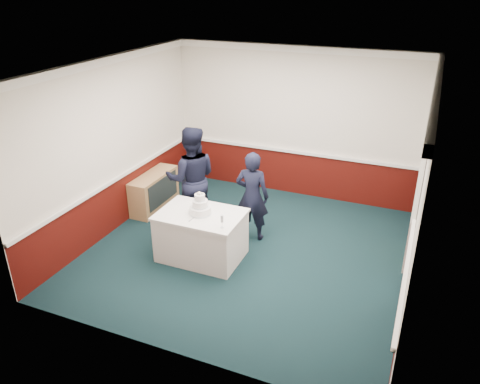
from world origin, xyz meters
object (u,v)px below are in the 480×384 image
at_px(person_man, 192,179).
at_px(person_woman, 252,196).
at_px(wedding_cake, 200,207).
at_px(cake_knife, 193,219).
at_px(champagne_flute, 222,219).
at_px(sideboard, 154,191).
at_px(cake_table, 201,235).

height_order(person_man, person_woman, person_man).
relative_size(wedding_cake, cake_knife, 1.65).
bearing_deg(person_man, wedding_cake, 98.81).
relative_size(wedding_cake, champagne_flute, 1.78).
distance_m(sideboard, person_woman, 2.24).
relative_size(cake_knife, person_woman, 0.14).
xyz_separation_m(champagne_flute, person_man, (-1.11, 1.14, 0.01)).
bearing_deg(person_woman, wedding_cake, 55.14).
height_order(sideboard, person_woman, person_woman).
distance_m(cake_table, champagne_flute, 0.78).
relative_size(cake_knife, champagne_flute, 1.07).
height_order(cake_table, champagne_flute, champagne_flute).
bearing_deg(sideboard, person_woman, -8.90).
height_order(cake_knife, champagne_flute, champagne_flute).
bearing_deg(person_woman, champagne_flute, 84.20).
xyz_separation_m(wedding_cake, person_man, (-0.61, 0.86, 0.04)).
height_order(wedding_cake, cake_knife, wedding_cake).
distance_m(cake_table, cake_knife, 0.44).
bearing_deg(person_man, person_woman, 155.54).
distance_m(person_man, person_woman, 1.13).
distance_m(sideboard, champagne_flute, 2.70).
relative_size(sideboard, person_woman, 0.76).
distance_m(cake_table, wedding_cake, 0.50).
xyz_separation_m(wedding_cake, person_woman, (0.52, 0.90, -0.11)).
bearing_deg(champagne_flute, person_woman, 89.20).
relative_size(champagne_flute, person_woman, 0.13).
relative_size(cake_table, person_woman, 0.84).
xyz_separation_m(wedding_cake, cake_knife, (-0.03, -0.20, -0.11)).
bearing_deg(person_man, sideboard, -46.09).
distance_m(cake_table, person_man, 1.18).
relative_size(sideboard, cake_knife, 5.45).
xyz_separation_m(cake_knife, person_man, (-0.58, 1.06, 0.15)).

